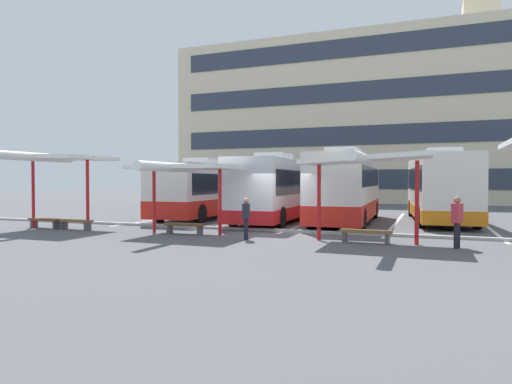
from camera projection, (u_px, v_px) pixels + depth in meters
ground_plane at (277, 234)px, 18.64m from camera, size 160.00×160.00×0.00m
terminal_building at (372, 122)px, 48.21m from camera, size 41.19×10.69×19.77m
coach_bus_0 at (215, 191)px, 27.69m from camera, size 3.06×12.15×3.47m
coach_bus_1 at (282, 190)px, 25.11m from camera, size 3.04×12.02×3.62m
coach_bus_2 at (347, 189)px, 23.36m from camera, size 2.90×10.33×3.78m
coach_bus_3 at (439, 188)px, 24.04m from camera, size 3.63×10.54×3.81m
lane_stripe_0 at (184, 216)px, 28.16m from camera, size 0.16×14.00×0.01m
lane_stripe_1 at (247, 218)px, 26.64m from camera, size 0.16×14.00×0.01m
lane_stripe_2 at (317, 220)px, 25.12m from camera, size 0.16×14.00×0.01m
lane_stripe_3 at (396, 223)px, 23.61m from camera, size 0.16×14.00×0.01m
lane_stripe_4 at (486, 225)px, 22.09m from camera, size 0.16×14.00×0.01m
waiting_shelter_0 at (55, 159)px, 20.20m from camera, size 4.18×5.10×3.38m
bench_0 at (45, 221)px, 20.86m from camera, size 1.85×0.60×0.45m
bench_1 at (76, 222)px, 20.21m from camera, size 1.78×0.57×0.45m
waiting_shelter_1 at (183, 169)px, 18.33m from camera, size 4.10×4.79×2.89m
bench_2 at (185, 226)px, 18.52m from camera, size 1.71×0.44×0.45m
waiting_shelter_2 at (365, 161)px, 15.70m from camera, size 4.40×4.61×3.15m
bench_3 at (366, 233)px, 15.94m from camera, size 1.83×0.56×0.45m
platform_kerb at (283, 230)px, 19.33m from camera, size 44.00×0.24×0.12m
waiting_passenger_0 at (246, 216)px, 16.73m from camera, size 0.31×0.49×1.56m
waiting_passenger_1 at (457, 218)px, 14.61m from camera, size 0.39×0.53×1.68m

